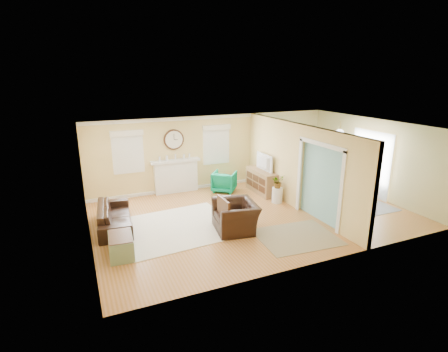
{
  "coord_description": "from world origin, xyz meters",
  "views": [
    {
      "loc": [
        -4.61,
        -8.45,
        4.03
      ],
      "look_at": [
        -0.8,
        0.3,
        1.2
      ],
      "focal_mm": 28.0,
      "sensor_mm": 36.0,
      "label": 1
    }
  ],
  "objects": [
    {
      "name": "sofa",
      "position": [
        -3.84,
        0.73,
        0.31
      ],
      "size": [
        1.04,
        2.21,
        0.63
      ],
      "primitive_type": "imported",
      "rotation": [
        0.0,
        0.0,
        1.47
      ],
      "color": "black",
      "rests_on": "floor"
    },
    {
      "name": "potted_plant",
      "position": [
        1.19,
        0.58,
        0.71
      ],
      "size": [
        0.44,
        0.4,
        0.43
      ],
      "primitive_type": "imported",
      "rotation": [
        0.0,
        0.0,
        0.2
      ],
      "color": "#337F33",
      "rests_on": "garden_stool"
    },
    {
      "name": "wall_left",
      "position": [
        -4.5,
        0.0,
        1.3
      ],
      "size": [
        0.02,
        6.0,
        2.6
      ],
      "primitive_type": "cube",
      "color": "#D6C176",
      "rests_on": "ground"
    },
    {
      "name": "tv",
      "position": [
        1.21,
        1.65,
        1.09
      ],
      "size": [
        0.14,
        0.99,
        0.57
      ],
      "primitive_type": "imported",
      "rotation": [
        0.0,
        0.0,
        1.58
      ],
      "color": "black",
      "rests_on": "credenza"
    },
    {
      "name": "eames_chair",
      "position": [
        -0.93,
        -0.75,
        0.39
      ],
      "size": [
        1.21,
        1.34,
        0.78
      ],
      "primitive_type": "imported",
      "rotation": [
        0.0,
        0.0,
        -1.72
      ],
      "color": "black",
      "rests_on": "floor"
    },
    {
      "name": "fireplace",
      "position": [
        -1.5,
        2.88,
        0.6
      ],
      "size": [
        1.7,
        0.3,
        1.17
      ],
      "color": "white",
      "rests_on": "ground"
    },
    {
      "name": "french_doors",
      "position": [
        4.45,
        0.0,
        1.1
      ],
      "size": [
        0.06,
        1.7,
        2.2
      ],
      "color": "white",
      "rests_on": "ground"
    },
    {
      "name": "floor",
      "position": [
        0.0,
        0.0,
        0.0
      ],
      "size": [
        9.0,
        9.0,
        0.0
      ],
      "primitive_type": "plane",
      "color": "#A26324",
      "rests_on": "ground"
    },
    {
      "name": "pendant",
      "position": [
        3.0,
        0.0,
        2.2
      ],
      "size": [
        0.3,
        0.3,
        0.55
      ],
      "color": "gold",
      "rests_on": "ceiling"
    },
    {
      "name": "dining_chair_n",
      "position": [
        3.03,
        1.15,
        0.53
      ],
      "size": [
        0.43,
        0.43,
        0.91
      ],
      "color": "slate",
      "rests_on": "floor"
    },
    {
      "name": "dining_table",
      "position": [
        3.0,
        0.08,
        0.29
      ],
      "size": [
        1.0,
        1.7,
        0.58
      ],
      "primitive_type": "imported",
      "rotation": [
        0.0,
        0.0,
        1.52
      ],
      "color": "#4D301A",
      "rests_on": "floor"
    },
    {
      "name": "dining_chair_w",
      "position": [
        2.41,
        0.16,
        0.58
      ],
      "size": [
        0.49,
        0.49,
        0.99
      ],
      "color": "white",
      "rests_on": "floor"
    },
    {
      "name": "green_chair",
      "position": [
        0.08,
        2.29,
        0.36
      ],
      "size": [
        1.08,
        1.08,
        0.71
      ],
      "primitive_type": "imported",
      "rotation": [
        0.0,
        0.0,
        2.46
      ],
      "color": "#04795B",
      "rests_on": "floor"
    },
    {
      "name": "rug_jute",
      "position": [
        0.33,
        -1.76,
        0.01
      ],
      "size": [
        2.08,
        1.75,
        0.01
      ],
      "primitive_type": "cube",
      "rotation": [
        0.0,
        0.0,
        -0.08
      ],
      "color": "#938061",
      "rests_on": "floor"
    },
    {
      "name": "partition",
      "position": [
        1.51,
        0.28,
        1.36
      ],
      "size": [
        0.17,
        6.0,
        2.6
      ],
      "color": "#D6C176",
      "rests_on": "ground"
    },
    {
      "name": "dining_chair_e",
      "position": [
        3.62,
        0.04,
        0.55
      ],
      "size": [
        0.47,
        0.47,
        0.93
      ],
      "color": "slate",
      "rests_on": "floor"
    },
    {
      "name": "window_left",
      "position": [
        -3.05,
        2.95,
        1.66
      ],
      "size": [
        1.05,
        0.13,
        1.42
      ],
      "color": "white",
      "rests_on": "wall_back"
    },
    {
      "name": "trunk",
      "position": [
        -3.9,
        -0.94,
        0.25
      ],
      "size": [
        0.59,
        0.9,
        0.5
      ],
      "color": "gray",
      "rests_on": "floor"
    },
    {
      "name": "ceiling",
      "position": [
        0.0,
        0.0,
        2.6
      ],
      "size": [
        9.0,
        6.0,
        0.02
      ],
      "primitive_type": "cube",
      "color": "white",
      "rests_on": "wall_back"
    },
    {
      "name": "rug_grey",
      "position": [
        3.0,
        0.08,
        0.01
      ],
      "size": [
        2.61,
        3.27,
        0.01
      ],
      "primitive_type": "cube",
      "color": "slate",
      "rests_on": "floor"
    },
    {
      "name": "credenza",
      "position": [
        1.23,
        1.65,
        0.4
      ],
      "size": [
        0.51,
        1.49,
        0.8
      ],
      "color": "olive",
      "rests_on": "floor"
    },
    {
      "name": "wall_right",
      "position": [
        4.5,
        0.0,
        1.3
      ],
      "size": [
        0.02,
        6.0,
        2.6
      ],
      "primitive_type": "cube",
      "color": "#D6C176",
      "rests_on": "ground"
    },
    {
      "name": "garden_stool",
      "position": [
        1.19,
        0.58,
        0.25
      ],
      "size": [
        0.34,
        0.34,
        0.5
      ],
      "primitive_type": "cylinder",
      "color": "white",
      "rests_on": "floor"
    },
    {
      "name": "wall_clock",
      "position": [
        -1.5,
        2.97,
        1.85
      ],
      "size": [
        0.7,
        0.07,
        0.7
      ],
      "color": "#4D301A",
      "rests_on": "wall_back"
    },
    {
      "name": "dining_chair_s",
      "position": [
        2.91,
        -1.11,
        0.53
      ],
      "size": [
        0.47,
        0.47,
        0.9
      ],
      "color": "slate",
      "rests_on": "floor"
    },
    {
      "name": "wall_front",
      "position": [
        0.0,
        -3.0,
        1.3
      ],
      "size": [
        9.0,
        0.02,
        2.6
      ],
      "primitive_type": "cube",
      "color": "#D6C176",
      "rests_on": "ground"
    },
    {
      "name": "wall_back",
      "position": [
        0.0,
        3.0,
        1.3
      ],
      "size": [
        9.0,
        0.02,
        2.6
      ],
      "primitive_type": "cube",
      "color": "#D6C176",
      "rests_on": "ground"
    },
    {
      "name": "rug_cream",
      "position": [
        -2.3,
        0.01,
        0.01
      ],
      "size": [
        3.22,
        2.85,
        0.02
      ],
      "primitive_type": "cube",
      "rotation": [
        0.0,
        0.0,
        0.08
      ],
      "color": "white",
      "rests_on": "floor"
    },
    {
      "name": "window_right",
      "position": [
        0.05,
        2.95,
        1.66
      ],
      "size": [
        1.05,
        0.13,
        1.42
      ],
      "color": "white",
      "rests_on": "wall_back"
    }
  ]
}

